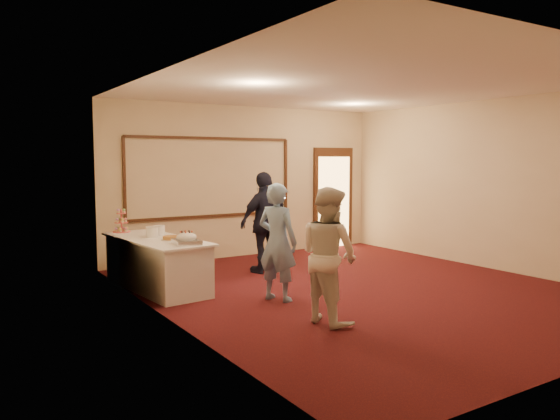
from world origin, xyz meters
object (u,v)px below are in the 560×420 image
object	(u,v)px
pavlova_tray	(187,239)
woman	(329,255)
buffet_table	(157,263)
guest	(265,222)
plate_stack_a	(152,232)
tart	(172,238)
cupcake_stand	(121,223)
plate_stack_b	(159,230)
man	(278,242)

from	to	relation	value
pavlova_tray	woman	distance (m)	2.17
buffet_table	guest	size ratio (longest dim) A/B	1.30
plate_stack_a	tart	size ratio (longest dim) A/B	0.63
guest	cupcake_stand	bearing A→B (deg)	-27.46
plate_stack_b	guest	bearing A→B (deg)	-3.27
woman	tart	bearing A→B (deg)	19.22
cupcake_stand	guest	xyz separation A→B (m)	(2.24, -0.80, -0.05)
man	buffet_table	bearing A→B (deg)	12.27
buffet_table	woman	distance (m)	2.98
buffet_table	pavlova_tray	world-z (taller)	pavlova_tray
buffet_table	plate_stack_b	size ratio (longest dim) A/B	12.15
cupcake_stand	woman	xyz separation A→B (m)	(1.39, -3.68, -0.11)
cupcake_stand	pavlova_tray	bearing A→B (deg)	-77.36
plate_stack_a	tart	distance (m)	0.47
cupcake_stand	woman	size ratio (longest dim) A/B	0.25
tart	guest	distance (m)	1.94
cupcake_stand	woman	distance (m)	3.93
buffet_table	woman	bearing A→B (deg)	-66.90
woman	pavlova_tray	bearing A→B (deg)	23.35
plate_stack_b	man	bearing A→B (deg)	-60.22
plate_stack_a	woman	world-z (taller)	woman
cupcake_stand	man	xyz separation A→B (m)	(1.42, -2.50, -0.10)
plate_stack_b	tart	size ratio (longest dim) A/B	0.62
buffet_table	plate_stack_b	world-z (taller)	plate_stack_b
pavlova_tray	cupcake_stand	size ratio (longest dim) A/B	1.24
tart	guest	bearing A→B (deg)	14.48
guest	man	bearing A→B (deg)	56.41
pavlova_tray	plate_stack_b	size ratio (longest dim) A/B	2.74
cupcake_stand	plate_stack_a	bearing A→B (deg)	-75.35
buffet_table	man	world-z (taller)	man
man	plate_stack_b	bearing A→B (deg)	4.43
buffet_table	cupcake_stand	size ratio (longest dim) A/B	5.50
cupcake_stand	plate_stack_b	distance (m)	0.79
man	plate_stack_a	bearing A→B (deg)	10.51
buffet_table	tart	xyz separation A→B (m)	(0.12, -0.32, 0.41)
plate_stack_b	man	size ratio (longest dim) A/B	0.11
buffet_table	cupcake_stand	world-z (taller)	cupcake_stand
plate_stack_a	guest	distance (m)	2.02
woman	buffet_table	bearing A→B (deg)	18.99
guest	buffet_table	bearing A→B (deg)	-3.06
pavlova_tray	man	size ratio (longest dim) A/B	0.31
buffet_table	plate_stack_b	xyz separation A→B (m)	(0.15, 0.27, 0.46)
plate_stack_b	tart	xyz separation A→B (m)	(-0.02, -0.59, -0.05)
cupcake_stand	plate_stack_b	world-z (taller)	cupcake_stand
man	woman	size ratio (longest dim) A/B	1.00
buffet_table	pavlova_tray	bearing A→B (deg)	-78.73
plate_stack_a	plate_stack_b	bearing A→B (deg)	42.35
pavlova_tray	plate_stack_b	xyz separation A→B (m)	(-0.01, 1.06, 0.00)
cupcake_stand	man	size ratio (longest dim) A/B	0.25
buffet_table	cupcake_stand	distance (m)	1.13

